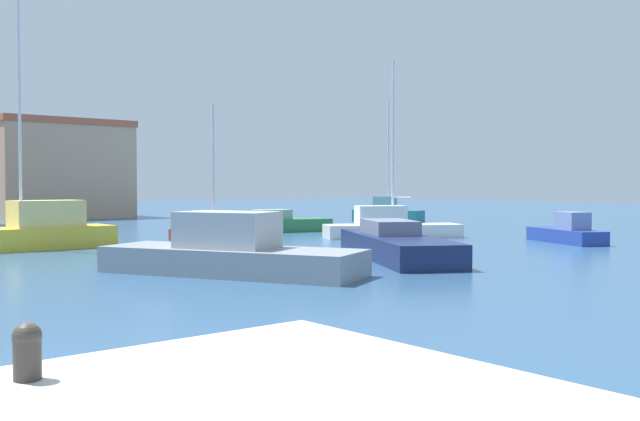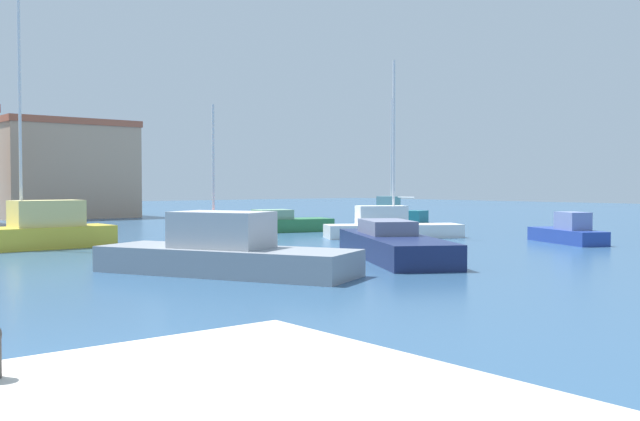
% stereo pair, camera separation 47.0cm
% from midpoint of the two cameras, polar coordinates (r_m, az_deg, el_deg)
% --- Properties ---
extents(water, '(160.00, 160.00, 0.00)m').
position_cam_midpoint_polar(water, '(33.65, -7.78, -2.44)').
color(water, '#2D5175').
rests_on(water, ground).
extents(mooring_bollard, '(0.26, 0.26, 0.52)m').
position_cam_midpoint_polar(mooring_bollard, '(7.11, -24.01, -10.02)').
color(mooring_bollard, '#38332D').
rests_on(mooring_bollard, pier_quay).
extents(sailboat_white_center_channel, '(6.83, 4.90, 8.78)m').
position_cam_midpoint_polar(sailboat_white_center_channel, '(35.80, 5.18, -1.24)').
color(sailboat_white_center_channel, white).
rests_on(sailboat_white_center_channel, water).
extents(sailboat_yellow_distant_east, '(7.36, 2.21, 10.42)m').
position_cam_midpoint_polar(sailboat_yellow_distant_east, '(31.56, -22.57, -1.52)').
color(sailboat_yellow_distant_east, gold).
rests_on(sailboat_yellow_distant_east, water).
extents(motorboat_blue_distant_north, '(3.12, 4.58, 1.42)m').
position_cam_midpoint_polar(motorboat_blue_distant_north, '(34.21, 18.66, -1.65)').
color(motorboat_blue_distant_north, '#233D93').
rests_on(motorboat_blue_distant_north, water).
extents(motorboat_navy_inner_mooring, '(6.25, 8.58, 1.33)m').
position_cam_midpoint_polar(motorboat_navy_inner_mooring, '(25.84, 5.49, -2.69)').
color(motorboat_navy_inner_mooring, '#19234C').
rests_on(motorboat_navy_inner_mooring, water).
extents(sailboat_teal_mid_harbor, '(2.90, 5.24, 8.66)m').
position_cam_midpoint_polar(sailboat_teal_mid_harbor, '(50.95, 5.12, -0.19)').
color(sailboat_teal_mid_harbor, '#1E707A').
rests_on(sailboat_teal_mid_harbor, water).
extents(sailboat_red_outer_mooring, '(2.11, 4.96, 6.28)m').
position_cam_midpoint_polar(sailboat_red_outer_mooring, '(33.10, -8.79, -1.66)').
color(sailboat_red_outer_mooring, '#B22823').
rests_on(sailboat_red_outer_mooring, water).
extents(motorboat_grey_far_right, '(5.69, 8.11, 1.84)m').
position_cam_midpoint_polar(motorboat_grey_far_right, '(21.27, -7.75, -3.36)').
color(motorboat_grey_far_right, gray).
rests_on(motorboat_grey_far_right, water).
extents(motorboat_green_behind_lamppost, '(7.04, 3.71, 1.25)m').
position_cam_midpoint_polar(motorboat_green_behind_lamppost, '(40.04, -4.29, -1.07)').
color(motorboat_green_behind_lamppost, '#28703D').
rests_on(motorboat_green_behind_lamppost, water).
extents(waterfront_apartments, '(10.27, 8.59, 7.73)m').
position_cam_midpoint_polar(waterfront_apartments, '(61.43, -20.51, 3.08)').
color(waterfront_apartments, tan).
rests_on(waterfront_apartments, ground).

